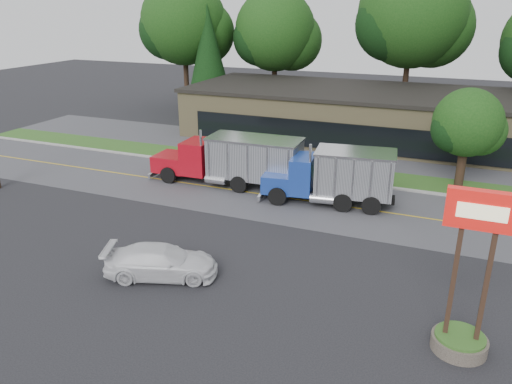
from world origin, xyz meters
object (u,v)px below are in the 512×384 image
at_px(bilo_sign, 467,300).
at_px(rally_car, 161,262).
at_px(dump_truck_blue, 336,175).
at_px(dump_truck_red, 235,159).

xyz_separation_m(bilo_sign, rally_car, (-12.36, 0.38, -1.30)).
xyz_separation_m(bilo_sign, dump_truck_blue, (-7.37, 11.75, -0.22)).
bearing_deg(rally_car, dump_truck_blue, -44.14).
bearing_deg(bilo_sign, rally_car, 178.26).
bearing_deg(bilo_sign, dump_truck_blue, 122.09).
bearing_deg(rally_car, bilo_sign, -112.19).
distance_m(bilo_sign, rally_car, 12.43).
xyz_separation_m(bilo_sign, dump_truck_red, (-14.30, 12.39, -0.21)).
relative_size(bilo_sign, dump_truck_blue, 0.74).
bearing_deg(dump_truck_red, bilo_sign, 137.41).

